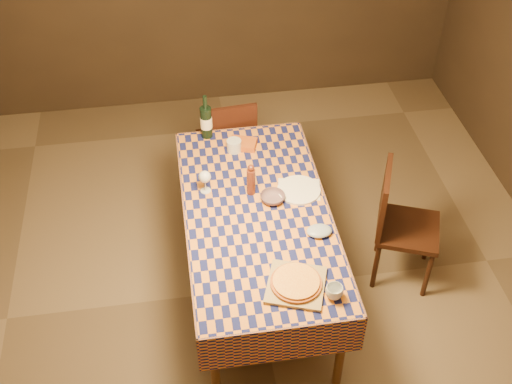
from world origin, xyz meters
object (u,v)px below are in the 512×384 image
bowl (273,198)px  chair_right (397,220)px  wine_bottle (206,121)px  cutting_board (296,285)px  pizza (296,282)px  chair_far (228,142)px  white_plate (299,190)px  dining_table (257,220)px

bowl → chair_right: bearing=-4.0°
wine_bottle → chair_right: 1.53m
cutting_board → pizza: bearing=0.0°
pizza → wine_bottle: bearing=103.8°
bowl → pizza: bearing=-89.3°
chair_far → chair_right: (1.06, -1.05, 0.00)m
pizza → chair_far: 1.75m
cutting_board → white_plate: 0.81m
dining_table → pizza: bearing=-78.9°
cutting_board → chair_far: chair_far is taller
wine_bottle → chair_right: (1.23, -0.83, -0.38)m
dining_table → chair_right: (0.99, 0.03, -0.17)m
pizza → wine_bottle: size_ratio=0.86×
dining_table → wine_bottle: 0.91m
wine_bottle → white_plate: size_ratio=1.20×
chair_far → dining_table: bearing=-86.3°
bowl → cutting_board: bearing=-89.3°
dining_table → wine_bottle: size_ratio=5.31×
dining_table → chair_far: (-0.07, 1.08, -0.17)m
white_plate → chair_far: (-0.38, 0.92, -0.26)m
pizza → chair_right: (0.86, 0.67, -0.28)m
pizza → wine_bottle: (-0.37, 1.49, 0.10)m
wine_bottle → chair_far: size_ratio=0.37×
dining_table → chair_far: size_ratio=1.98×
pizza → white_plate: pizza is taller
pizza → bowl: (-0.01, 0.73, -0.01)m
pizza → chair_far: chair_far is taller
bowl → wine_bottle: 0.85m
pizza → chair_right: bearing=37.7°
bowl → wine_bottle: size_ratio=0.47×
white_plate → chair_far: size_ratio=0.31×
wine_bottle → dining_table: bearing=-74.3°
chair_far → chair_right: size_ratio=1.00×
chair_right → cutting_board: bearing=-142.3°
dining_table → chair_right: 1.00m
cutting_board → chair_far: 1.74m
bowl → chair_far: (-0.19, 0.99, -0.27)m
bowl → chair_right: (0.87, -0.06, -0.27)m
dining_table → chair_right: bearing=1.7°
cutting_board → dining_table: bearing=101.1°
cutting_board → chair_far: (-0.20, 1.71, -0.26)m
pizza → chair_far: bearing=96.5°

